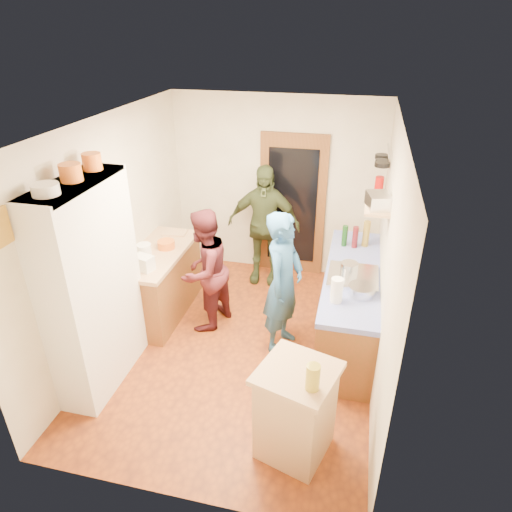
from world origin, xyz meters
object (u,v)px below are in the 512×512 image
(hutch_body, at_px, (93,288))
(person_back, at_px, (264,225))
(island_base, at_px, (295,414))
(right_counter_base, at_px, (349,306))
(person_left, at_px, (208,270))
(person_hob, at_px, (285,285))

(hutch_body, bearing_deg, person_back, 63.05)
(island_base, bearing_deg, right_counter_base, 78.43)
(hutch_body, height_order, person_left, hutch_body)
(person_hob, xyz_separation_m, person_back, (-0.56, 1.48, 0.03))
(person_hob, height_order, person_back, person_back)
(person_back, bearing_deg, right_counter_base, -43.39)
(person_left, relative_size, person_back, 0.89)
(person_hob, distance_m, person_back, 1.58)
(person_back, bearing_deg, person_left, -111.77)
(right_counter_base, relative_size, person_hob, 1.30)
(right_counter_base, xyz_separation_m, person_left, (-1.71, -0.14, 0.35))
(person_left, distance_m, person_back, 1.31)
(person_hob, bearing_deg, hutch_body, 130.24)
(island_base, distance_m, person_back, 3.07)
(hutch_body, relative_size, person_back, 1.26)
(right_counter_base, bearing_deg, island_base, -101.57)
(hutch_body, bearing_deg, right_counter_base, 27.47)
(person_hob, relative_size, person_left, 1.09)
(hutch_body, height_order, right_counter_base, hutch_body)
(person_left, bearing_deg, person_hob, 93.50)
(hutch_body, xyz_separation_m, person_hob, (1.78, 0.91, -0.25))
(hutch_body, xyz_separation_m, person_left, (0.79, 1.16, -0.33))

